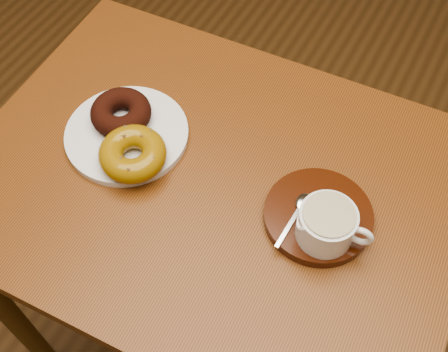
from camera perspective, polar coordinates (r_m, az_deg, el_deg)
The scene contains 7 objects.
cafe_table at distance 0.99m, azimuth -1.02°, elevation -4.04°, with size 0.82×0.63×0.75m.
donut_plate at distance 0.95m, azimuth -9.83°, elevation 4.21°, with size 0.21×0.21×0.01m, color white.
donut_cinnamon at distance 0.95m, azimuth -10.43°, elevation 6.36°, with size 0.10×0.10×0.04m, color black.
donut_caramel at distance 0.89m, azimuth -9.27°, elevation 2.25°, with size 0.13×0.13×0.04m.
saucer at distance 0.86m, azimuth 9.53°, elevation -4.03°, with size 0.16×0.16×0.02m, color #371407.
coffee_cup at distance 0.81m, azimuth 10.48°, elevation -4.88°, with size 0.11×0.08×0.06m.
teaspoon at distance 0.85m, azimuth 7.80°, elevation -3.08°, with size 0.02×0.11×0.01m.
Camera 1 is at (0.25, -0.23, 1.49)m, focal length 45.00 mm.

